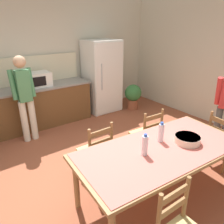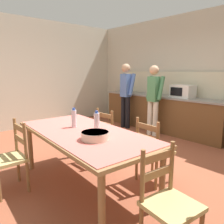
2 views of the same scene
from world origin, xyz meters
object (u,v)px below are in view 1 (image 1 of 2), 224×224
(refrigerator, at_px, (102,77))
(chair_head_end, at_px, (222,141))
(microwave, at_px, (38,79))
(person_at_counter, at_px, (25,95))
(dining_table, at_px, (161,153))
(potted_plant, at_px, (133,95))
(chair_side_far_left, at_px, (96,151))
(chair_side_far_right, at_px, (147,135))
(bottle_near_centre, at_px, (145,145))
(serving_bowl, at_px, (187,139))
(bottle_off_centre, at_px, (161,133))

(refrigerator, height_order, chair_head_end, refrigerator)
(microwave, relative_size, person_at_counter, 0.30)
(refrigerator, distance_m, person_at_counter, 2.12)
(dining_table, relative_size, potted_plant, 3.30)
(chair_head_end, bearing_deg, chair_side_far_left, 69.60)
(person_at_counter, xyz_separation_m, potted_plant, (2.75, 0.07, -0.54))
(dining_table, xyz_separation_m, chair_side_far_right, (0.53, 0.77, -0.25))
(bottle_near_centre, relative_size, serving_bowl, 0.84)
(microwave, distance_m, chair_side_far_right, 2.60)
(microwave, distance_m, chair_side_far_left, 2.35)
(refrigerator, distance_m, bottle_near_centre, 3.38)
(refrigerator, distance_m, microwave, 1.62)
(bottle_near_centre, xyz_separation_m, chair_head_end, (1.62, -0.11, -0.44))
(dining_table, distance_m, potted_plant, 3.26)
(bottle_off_centre, relative_size, potted_plant, 0.40)
(person_at_counter, height_order, potted_plant, person_at_counter)
(refrigerator, xyz_separation_m, microwave, (-1.62, 0.02, 0.16))
(refrigerator, bearing_deg, dining_table, -111.01)
(bottle_off_centre, bearing_deg, refrigerator, 70.17)
(bottle_off_centre, xyz_separation_m, serving_bowl, (0.25, -0.22, -0.07))
(chair_side_far_left, bearing_deg, bottle_near_centre, 100.26)
(chair_head_end, bearing_deg, bottle_near_centre, 93.13)
(serving_bowl, bearing_deg, person_at_counter, 114.97)
(serving_bowl, xyz_separation_m, person_at_counter, (-1.25, 2.68, 0.12))
(chair_side_far_right, bearing_deg, chair_side_far_left, -0.41)
(bottle_off_centre, height_order, chair_side_far_right, bottle_off_centre)
(dining_table, height_order, serving_bowl, serving_bowl)
(bottle_off_centre, height_order, potted_plant, bottle_off_centre)
(chair_side_far_right, distance_m, potted_plant, 2.31)
(person_at_counter, bearing_deg, refrigerator, -76.36)
(microwave, bearing_deg, chair_side_far_right, -67.42)
(refrigerator, height_order, person_at_counter, refrigerator)
(microwave, relative_size, chair_side_far_left, 0.55)
(chair_side_far_right, height_order, person_at_counter, person_at_counter)
(microwave, xyz_separation_m, bottle_off_centre, (0.55, -2.98, -0.17))
(microwave, bearing_deg, potted_plant, -10.97)
(refrigerator, xyz_separation_m, serving_bowl, (-0.81, -3.18, -0.08))
(chair_side_far_left, bearing_deg, serving_bowl, 129.70)
(chair_head_end, distance_m, potted_plant, 2.78)
(chair_side_far_left, xyz_separation_m, potted_plant, (2.30, 1.82, -0.06))
(refrigerator, relative_size, chair_head_end, 1.97)
(chair_head_end, xyz_separation_m, potted_plant, (0.52, 2.74, -0.06))
(microwave, height_order, potted_plant, microwave)
(refrigerator, distance_m, chair_head_end, 3.20)
(dining_table, bearing_deg, refrigerator, 68.99)
(bottle_off_centre, bearing_deg, bottle_near_centre, -165.09)
(refrigerator, height_order, serving_bowl, refrigerator)
(bottle_near_centre, height_order, serving_bowl, bottle_near_centre)
(refrigerator, bearing_deg, bottle_off_centre, -109.83)
(serving_bowl, distance_m, chair_side_far_right, 0.96)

